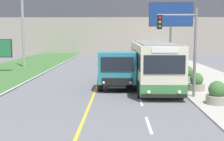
{
  "coord_description": "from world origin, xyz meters",
  "views": [
    {
      "loc": [
        1.51,
        -4.58,
        3.67
      ],
      "look_at": [
        1.1,
        14.98,
        1.4
      ],
      "focal_mm": 50.0,
      "sensor_mm": 36.0,
      "label": 1
    }
  ],
  "objects_px": {
    "billboard_large": "(171,17)",
    "planter_round_far": "(174,69)",
    "utility_pole_far": "(23,22)",
    "planter_round_third": "(187,74)",
    "traffic_light_mast": "(183,41)",
    "dump_truck": "(117,70)",
    "planter_round_near": "(217,94)",
    "planter_round_second": "(196,83)",
    "car_distant": "(118,58)",
    "city_bus": "(152,63)"
  },
  "relations": [
    {
      "from": "planter_round_near",
      "to": "planter_round_second",
      "type": "xyz_separation_m",
      "value": [
        -0.1,
        3.9,
        -0.03
      ]
    },
    {
      "from": "planter_round_near",
      "to": "planter_round_second",
      "type": "height_order",
      "value": "planter_round_near"
    },
    {
      "from": "traffic_light_mast",
      "to": "planter_round_far",
      "type": "distance_m",
      "value": 10.25
    },
    {
      "from": "car_distant",
      "to": "traffic_light_mast",
      "type": "relative_size",
      "value": 0.83
    },
    {
      "from": "billboard_large",
      "to": "planter_round_far",
      "type": "xyz_separation_m",
      "value": [
        -1.12,
        -9.06,
        -5.11
      ]
    },
    {
      "from": "car_distant",
      "to": "dump_truck",
      "type": "bearing_deg",
      "value": -89.94
    },
    {
      "from": "car_distant",
      "to": "traffic_light_mast",
      "type": "distance_m",
      "value": 22.21
    },
    {
      "from": "utility_pole_far",
      "to": "traffic_light_mast",
      "type": "xyz_separation_m",
      "value": [
        14.27,
        -16.61,
        -1.69
      ]
    },
    {
      "from": "traffic_light_mast",
      "to": "billboard_large",
      "type": "bearing_deg",
      "value": 82.74
    },
    {
      "from": "city_bus",
      "to": "billboard_large",
      "type": "bearing_deg",
      "value": 75.39
    },
    {
      "from": "utility_pole_far",
      "to": "planter_round_near",
      "type": "bearing_deg",
      "value": -49.71
    },
    {
      "from": "planter_round_near",
      "to": "planter_round_far",
      "type": "relative_size",
      "value": 1.03
    },
    {
      "from": "planter_round_far",
      "to": "dump_truck",
      "type": "bearing_deg",
      "value": -126.95
    },
    {
      "from": "utility_pole_far",
      "to": "city_bus",
      "type": "bearing_deg",
      "value": -41.91
    },
    {
      "from": "planter_round_third",
      "to": "dump_truck",
      "type": "bearing_deg",
      "value": -152.17
    },
    {
      "from": "utility_pole_far",
      "to": "planter_round_far",
      "type": "relative_size",
      "value": 8.47
    },
    {
      "from": "planter_round_near",
      "to": "planter_round_third",
      "type": "height_order",
      "value": "planter_round_third"
    },
    {
      "from": "car_distant",
      "to": "city_bus",
      "type": "bearing_deg",
      "value": -81.37
    },
    {
      "from": "traffic_light_mast",
      "to": "planter_round_second",
      "type": "distance_m",
      "value": 3.64
    },
    {
      "from": "planter_round_far",
      "to": "planter_round_near",
      "type": "bearing_deg",
      "value": -89.24
    },
    {
      "from": "dump_truck",
      "to": "planter_round_far",
      "type": "xyz_separation_m",
      "value": [
        5.05,
        6.71,
        -0.7
      ]
    },
    {
      "from": "traffic_light_mast",
      "to": "planter_round_far",
      "type": "relative_size",
      "value": 4.42
    },
    {
      "from": "city_bus",
      "to": "utility_pole_far",
      "type": "height_order",
      "value": "utility_pole_far"
    },
    {
      "from": "city_bus",
      "to": "planter_round_second",
      "type": "height_order",
      "value": "city_bus"
    },
    {
      "from": "planter_round_third",
      "to": "city_bus",
      "type": "bearing_deg",
      "value": -160.58
    },
    {
      "from": "city_bus",
      "to": "utility_pole_far",
      "type": "relative_size",
      "value": 1.29
    },
    {
      "from": "dump_truck",
      "to": "planter_round_near",
      "type": "distance_m",
      "value": 7.25
    },
    {
      "from": "dump_truck",
      "to": "billboard_large",
      "type": "bearing_deg",
      "value": 68.65
    },
    {
      "from": "traffic_light_mast",
      "to": "planter_round_near",
      "type": "xyz_separation_m",
      "value": [
        1.44,
        -1.91,
        -2.71
      ]
    },
    {
      "from": "dump_truck",
      "to": "planter_round_third",
      "type": "distance_m",
      "value": 6.05
    },
    {
      "from": "dump_truck",
      "to": "billboard_large",
      "type": "xyz_separation_m",
      "value": [
        6.16,
        15.77,
        4.41
      ]
    },
    {
      "from": "utility_pole_far",
      "to": "planter_round_third",
      "type": "bearing_deg",
      "value": -34.12
    },
    {
      "from": "utility_pole_far",
      "to": "traffic_light_mast",
      "type": "bearing_deg",
      "value": -49.34
    },
    {
      "from": "city_bus",
      "to": "billboard_large",
      "type": "distance_m",
      "value": 14.99
    },
    {
      "from": "billboard_large",
      "to": "planter_round_second",
      "type": "xyz_separation_m",
      "value": [
        -1.07,
        -16.87,
        -5.11
      ]
    },
    {
      "from": "city_bus",
      "to": "dump_truck",
      "type": "relative_size",
      "value": 2.07
    },
    {
      "from": "dump_truck",
      "to": "car_distant",
      "type": "bearing_deg",
      "value": 90.06
    },
    {
      "from": "traffic_light_mast",
      "to": "billboard_large",
      "type": "relative_size",
      "value": 0.7
    },
    {
      "from": "city_bus",
      "to": "dump_truck",
      "type": "height_order",
      "value": "city_bus"
    },
    {
      "from": "planter_round_near",
      "to": "dump_truck",
      "type": "bearing_deg",
      "value": 136.12
    },
    {
      "from": "billboard_large",
      "to": "planter_round_second",
      "type": "distance_m",
      "value": 17.66
    },
    {
      "from": "planter_round_near",
      "to": "planter_round_second",
      "type": "bearing_deg",
      "value": 91.52
    },
    {
      "from": "car_distant",
      "to": "utility_pole_far",
      "type": "distance_m",
      "value": 12.44
    },
    {
      "from": "dump_truck",
      "to": "car_distant",
      "type": "distance_m",
      "value": 18.65
    },
    {
      "from": "car_distant",
      "to": "billboard_large",
      "type": "bearing_deg",
      "value": -24.86
    },
    {
      "from": "planter_round_near",
      "to": "planter_round_second",
      "type": "relative_size",
      "value": 1.05
    },
    {
      "from": "city_bus",
      "to": "planter_round_near",
      "type": "bearing_deg",
      "value": -68.63
    },
    {
      "from": "dump_truck",
      "to": "planter_round_second",
      "type": "height_order",
      "value": "dump_truck"
    },
    {
      "from": "planter_round_near",
      "to": "planter_round_far",
      "type": "distance_m",
      "value": 11.71
    },
    {
      "from": "car_distant",
      "to": "utility_pole_far",
      "type": "height_order",
      "value": "utility_pole_far"
    }
  ]
}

